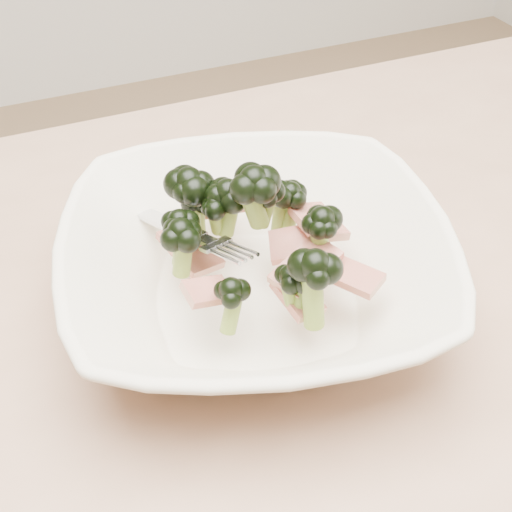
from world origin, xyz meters
The scene contains 2 objects.
dining_table centered at (0.00, 0.00, 0.65)m, with size 1.20×0.80×0.75m.
broccoli_dish centered at (0.04, 0.04, 0.79)m, with size 0.38×0.38×0.13m.
Camera 1 is at (-0.13, -0.36, 1.16)m, focal length 50.00 mm.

